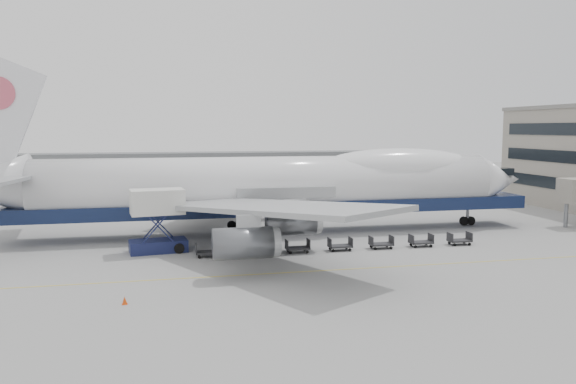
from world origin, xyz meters
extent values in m
plane|color=gray|center=(0.00, 0.00, 0.00)|extent=(260.00, 260.00, 0.00)
cube|color=gold|center=(0.00, -6.00, 0.01)|extent=(60.00, 0.15, 0.01)
cylinder|color=slate|center=(36.00, 8.00, 1.50)|extent=(0.50, 0.50, 3.00)
cube|color=slate|center=(-10.00, 70.00, 3.50)|extent=(110.00, 8.00, 7.00)
cylinder|color=white|center=(0.00, 12.00, 5.70)|extent=(52.00, 6.40, 6.40)
cube|color=#111C3F|center=(1.00, 12.00, 3.14)|extent=(60.00, 5.76, 1.50)
cone|color=white|center=(29.00, 12.00, 5.70)|extent=(6.00, 6.40, 6.40)
ellipsoid|color=white|center=(15.60, 12.00, 7.46)|extent=(20.67, 5.78, 4.56)
cube|color=#9EA0A3|center=(-3.00, -2.28, 5.10)|extent=(20.35, 26.74, 2.26)
cube|color=#9EA0A3|center=(-3.00, 26.28, 5.10)|extent=(20.35, 26.74, 2.26)
cylinder|color=#595B60|center=(-6.00, 31.00, 2.90)|extent=(4.80, 2.60, 2.60)
cylinder|color=#595B60|center=(0.00, 22.00, 2.90)|extent=(4.80, 2.60, 2.60)
cylinder|color=#595B60|center=(0.00, 2.00, 2.90)|extent=(4.80, 2.60, 2.60)
cylinder|color=#595B60|center=(-6.00, -7.00, 2.90)|extent=(4.80, 2.60, 2.60)
cylinder|color=slate|center=(25.00, 12.00, 1.25)|extent=(0.36, 0.36, 2.50)
cylinder|color=black|center=(25.00, 12.00, 0.55)|extent=(1.10, 0.45, 1.10)
cylinder|color=slate|center=(-3.00, 9.00, 1.25)|extent=(0.36, 0.36, 2.50)
cylinder|color=black|center=(-3.00, 9.00, 0.55)|extent=(1.10, 0.45, 1.10)
cylinder|color=slate|center=(-3.00, 15.00, 1.25)|extent=(0.36, 0.36, 2.50)
cylinder|color=black|center=(-3.00, 15.00, 0.55)|extent=(1.10, 0.45, 1.10)
cube|color=#181E49|center=(-12.81, 4.51, 0.61)|extent=(5.81, 3.35, 1.21)
cube|color=silver|center=(-12.81, 4.51, 5.00)|extent=(5.40, 3.51, 2.42)
cube|color=#181E49|center=(-12.81, 3.30, 2.80)|extent=(3.91, 0.64, 4.34)
cube|color=#181E49|center=(-12.81, 5.72, 2.80)|extent=(3.91, 0.64, 4.34)
cube|color=slate|center=(-12.81, 6.27, 5.00)|extent=(2.80, 1.66, 0.15)
cylinder|color=black|center=(-14.79, 3.41, 0.50)|extent=(0.99, 0.39, 0.99)
cylinder|color=black|center=(-14.79, 5.61, 0.50)|extent=(0.99, 0.39, 0.99)
cylinder|color=black|center=(-10.82, 3.41, 0.50)|extent=(0.99, 0.39, 0.99)
cylinder|color=black|center=(-10.82, 5.61, 0.50)|extent=(0.99, 0.39, 0.99)
cone|color=#D5400B|center=(-14.92, -11.94, 0.28)|extent=(0.36, 0.36, 0.57)
cube|color=#D5400B|center=(-14.92, -11.94, 0.02)|extent=(0.39, 0.39, 0.03)
cube|color=#2D2D30|center=(-8.18, 1.29, 0.45)|extent=(2.30, 1.35, 0.18)
cube|color=#2D2D30|center=(-9.28, 1.29, 0.85)|extent=(0.08, 1.35, 0.90)
cube|color=#2D2D30|center=(-7.08, 1.29, 0.85)|extent=(0.08, 1.35, 0.90)
cylinder|color=black|center=(-9.03, 0.74, 0.15)|extent=(0.30, 0.12, 0.30)
cylinder|color=black|center=(-9.03, 1.84, 0.15)|extent=(0.30, 0.12, 0.30)
cylinder|color=black|center=(-7.33, 0.74, 0.15)|extent=(0.30, 0.12, 0.30)
cylinder|color=black|center=(-7.33, 1.84, 0.15)|extent=(0.30, 0.12, 0.30)
cube|color=#2D2D30|center=(-3.83, 1.29, 0.45)|extent=(2.30, 1.35, 0.18)
cube|color=#2D2D30|center=(-4.93, 1.29, 0.85)|extent=(0.08, 1.35, 0.90)
cube|color=#2D2D30|center=(-2.73, 1.29, 0.85)|extent=(0.08, 1.35, 0.90)
cylinder|color=black|center=(-4.68, 0.74, 0.15)|extent=(0.30, 0.12, 0.30)
cylinder|color=black|center=(-4.68, 1.84, 0.15)|extent=(0.30, 0.12, 0.30)
cylinder|color=black|center=(-2.98, 0.74, 0.15)|extent=(0.30, 0.12, 0.30)
cylinder|color=black|center=(-2.98, 1.84, 0.15)|extent=(0.30, 0.12, 0.30)
cube|color=#2D2D30|center=(0.52, 1.29, 0.45)|extent=(2.30, 1.35, 0.18)
cube|color=#2D2D30|center=(-0.58, 1.29, 0.85)|extent=(0.08, 1.35, 0.90)
cube|color=#2D2D30|center=(1.62, 1.29, 0.85)|extent=(0.08, 1.35, 0.90)
cylinder|color=black|center=(-0.33, 0.74, 0.15)|extent=(0.30, 0.12, 0.30)
cylinder|color=black|center=(-0.33, 1.84, 0.15)|extent=(0.30, 0.12, 0.30)
cylinder|color=black|center=(1.37, 0.74, 0.15)|extent=(0.30, 0.12, 0.30)
cylinder|color=black|center=(1.37, 1.84, 0.15)|extent=(0.30, 0.12, 0.30)
cube|color=#2D2D30|center=(4.87, 1.29, 0.45)|extent=(2.30, 1.35, 0.18)
cube|color=#2D2D30|center=(3.77, 1.29, 0.85)|extent=(0.08, 1.35, 0.90)
cube|color=#2D2D30|center=(5.97, 1.29, 0.85)|extent=(0.08, 1.35, 0.90)
cylinder|color=black|center=(4.02, 0.74, 0.15)|extent=(0.30, 0.12, 0.30)
cylinder|color=black|center=(4.02, 1.84, 0.15)|extent=(0.30, 0.12, 0.30)
cylinder|color=black|center=(5.72, 0.74, 0.15)|extent=(0.30, 0.12, 0.30)
cylinder|color=black|center=(5.72, 1.84, 0.15)|extent=(0.30, 0.12, 0.30)
cube|color=#2D2D30|center=(9.22, 1.29, 0.45)|extent=(2.30, 1.35, 0.18)
cube|color=#2D2D30|center=(8.12, 1.29, 0.85)|extent=(0.08, 1.35, 0.90)
cube|color=#2D2D30|center=(10.32, 1.29, 0.85)|extent=(0.08, 1.35, 0.90)
cylinder|color=black|center=(8.37, 0.74, 0.15)|extent=(0.30, 0.12, 0.30)
cylinder|color=black|center=(8.37, 1.84, 0.15)|extent=(0.30, 0.12, 0.30)
cylinder|color=black|center=(10.07, 0.74, 0.15)|extent=(0.30, 0.12, 0.30)
cylinder|color=black|center=(10.07, 1.84, 0.15)|extent=(0.30, 0.12, 0.30)
cube|color=#2D2D30|center=(13.57, 1.29, 0.45)|extent=(2.30, 1.35, 0.18)
cube|color=#2D2D30|center=(12.47, 1.29, 0.85)|extent=(0.08, 1.35, 0.90)
cube|color=#2D2D30|center=(14.67, 1.29, 0.85)|extent=(0.08, 1.35, 0.90)
cylinder|color=black|center=(12.72, 0.74, 0.15)|extent=(0.30, 0.12, 0.30)
cylinder|color=black|center=(12.72, 1.84, 0.15)|extent=(0.30, 0.12, 0.30)
cylinder|color=black|center=(14.42, 0.74, 0.15)|extent=(0.30, 0.12, 0.30)
cylinder|color=black|center=(14.42, 1.84, 0.15)|extent=(0.30, 0.12, 0.30)
cube|color=#2D2D30|center=(17.92, 1.29, 0.45)|extent=(2.30, 1.35, 0.18)
cube|color=#2D2D30|center=(16.82, 1.29, 0.85)|extent=(0.08, 1.35, 0.90)
cube|color=#2D2D30|center=(19.02, 1.29, 0.85)|extent=(0.08, 1.35, 0.90)
cylinder|color=black|center=(17.07, 0.74, 0.15)|extent=(0.30, 0.12, 0.30)
cylinder|color=black|center=(17.07, 1.84, 0.15)|extent=(0.30, 0.12, 0.30)
cylinder|color=black|center=(18.77, 0.74, 0.15)|extent=(0.30, 0.12, 0.30)
cylinder|color=black|center=(18.77, 1.84, 0.15)|extent=(0.30, 0.12, 0.30)
camera|label=1|loc=(-11.92, -51.19, 12.13)|focal=35.00mm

